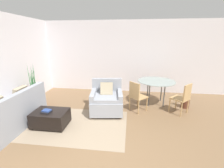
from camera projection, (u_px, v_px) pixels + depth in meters
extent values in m
plane|color=brown|center=(95.00, 154.00, 2.79)|extent=(20.00, 20.00, 0.00)
cube|color=white|center=(115.00, 57.00, 5.91)|extent=(12.00, 0.06, 2.75)
cube|color=white|center=(7.00, 65.00, 4.15)|extent=(0.06, 12.00, 2.75)
cube|color=gray|center=(78.00, 124.00, 3.77)|extent=(2.43, 1.67, 0.00)
cube|color=brown|center=(67.00, 141.00, 3.15)|extent=(2.39, 0.06, 0.00)
cube|color=brown|center=(71.00, 136.00, 3.33)|extent=(2.39, 0.06, 0.00)
cube|color=brown|center=(74.00, 131.00, 3.50)|extent=(2.39, 0.06, 0.00)
cube|color=brown|center=(76.00, 126.00, 3.68)|extent=(2.39, 0.06, 0.00)
cube|color=brown|center=(79.00, 122.00, 3.86)|extent=(2.39, 0.06, 0.00)
cube|color=brown|center=(81.00, 119.00, 4.03)|extent=(2.39, 0.06, 0.00)
cube|color=brown|center=(83.00, 115.00, 4.21)|extent=(2.39, 0.06, 0.00)
cube|color=brown|center=(85.00, 112.00, 4.39)|extent=(2.39, 0.06, 0.00)
cube|color=#999EA8|center=(7.00, 120.00, 3.56)|extent=(0.90, 1.94, 0.43)
cube|color=#999EA8|center=(18.00, 104.00, 3.38)|extent=(0.14, 1.94, 0.48)
cube|color=#999EA8|center=(29.00, 93.00, 4.33)|extent=(0.83, 0.12, 0.26)
cube|color=tan|center=(20.00, 95.00, 3.82)|extent=(0.19, 0.40, 0.41)
cube|color=#999EA8|center=(107.00, 105.00, 4.31)|extent=(0.98, 0.96, 0.39)
cube|color=#999EA8|center=(107.00, 97.00, 4.20)|extent=(0.73, 0.81, 0.10)
cube|color=#999EA8|center=(107.00, 86.00, 4.53)|extent=(0.89, 0.23, 0.49)
cube|color=#999EA8|center=(93.00, 95.00, 4.22)|extent=(0.22, 0.80, 0.20)
cube|color=#999EA8|center=(120.00, 95.00, 4.22)|extent=(0.22, 0.80, 0.20)
cylinder|color=brown|center=(93.00, 118.00, 4.04)|extent=(0.05, 0.05, 0.06)
cylinder|color=brown|center=(120.00, 118.00, 4.04)|extent=(0.05, 0.05, 0.06)
cylinder|color=brown|center=(96.00, 106.00, 4.71)|extent=(0.05, 0.05, 0.06)
cylinder|color=brown|center=(118.00, 106.00, 4.71)|extent=(0.05, 0.05, 0.06)
cube|color=tan|center=(107.00, 88.00, 4.28)|extent=(0.37, 0.25, 0.37)
cube|color=black|center=(51.00, 118.00, 3.66)|extent=(0.81, 0.56, 0.35)
cylinder|color=black|center=(32.00, 129.00, 3.54)|extent=(0.04, 0.04, 0.04)
cylinder|color=black|center=(61.00, 131.00, 3.46)|extent=(0.04, 0.04, 0.04)
cylinder|color=black|center=(43.00, 119.00, 3.98)|extent=(0.04, 0.04, 0.04)
cylinder|color=black|center=(69.00, 121.00, 3.90)|extent=(0.04, 0.04, 0.04)
cube|color=black|center=(46.00, 112.00, 3.56)|extent=(0.24, 0.21, 0.03)
cube|color=#2D478C|center=(47.00, 110.00, 3.56)|extent=(0.20, 0.17, 0.03)
cube|color=#333338|center=(44.00, 110.00, 3.69)|extent=(0.14, 0.14, 0.01)
cylinder|color=maroon|center=(36.00, 99.00, 4.89)|extent=(0.34, 0.34, 0.34)
cylinder|color=black|center=(35.00, 95.00, 4.85)|extent=(0.32, 0.32, 0.02)
cone|color=#387A42|center=(34.00, 81.00, 4.70)|extent=(0.05, 0.18, 0.94)
cone|color=#387A42|center=(34.00, 79.00, 4.72)|extent=(0.07, 0.08, 1.05)
cone|color=#387A42|center=(34.00, 79.00, 4.76)|extent=(0.15, 0.08, 0.99)
cone|color=#387A42|center=(33.00, 82.00, 4.78)|extent=(0.12, 0.11, 0.79)
cone|color=#387A42|center=(32.00, 80.00, 4.71)|extent=(0.06, 0.11, 0.96)
cone|color=#387A42|center=(32.00, 84.00, 4.73)|extent=(0.06, 0.15, 0.75)
cone|color=#387A42|center=(30.00, 80.00, 4.62)|extent=(0.08, 0.06, 1.04)
cone|color=#387A42|center=(32.00, 84.00, 4.67)|extent=(0.12, 0.06, 0.78)
cone|color=#387A42|center=(34.00, 84.00, 4.71)|extent=(0.08, 0.10, 0.75)
cylinder|color=#8C9E99|center=(157.00, 81.00, 4.79)|extent=(1.18, 1.18, 0.01)
cylinder|color=#59595B|center=(149.00, 95.00, 4.72)|extent=(0.04, 0.04, 0.77)
cylinder|color=#59595B|center=(164.00, 95.00, 4.66)|extent=(0.04, 0.04, 0.77)
cylinder|color=#59595B|center=(148.00, 90.00, 5.15)|extent=(0.04, 0.04, 0.77)
cylinder|color=#59595B|center=(161.00, 90.00, 5.10)|extent=(0.04, 0.04, 0.77)
cube|color=tan|center=(139.00, 97.00, 4.41)|extent=(0.59, 0.59, 0.03)
cube|color=tan|center=(134.00, 90.00, 4.23)|extent=(0.29, 0.29, 0.45)
cylinder|color=tan|center=(147.00, 104.00, 4.44)|extent=(0.03, 0.03, 0.42)
cylinder|color=tan|center=(138.00, 100.00, 4.71)|extent=(0.03, 0.03, 0.42)
cylinder|color=tan|center=(139.00, 107.00, 4.23)|extent=(0.03, 0.03, 0.42)
cylinder|color=tan|center=(130.00, 103.00, 4.50)|extent=(0.03, 0.03, 0.42)
cube|color=tan|center=(180.00, 99.00, 4.27)|extent=(0.59, 0.59, 0.03)
cube|color=tan|center=(187.00, 92.00, 4.06)|extent=(0.29, 0.29, 0.45)
cylinder|color=tan|center=(176.00, 102.00, 4.58)|extent=(0.03, 0.03, 0.42)
cylinder|color=tan|center=(169.00, 105.00, 4.37)|extent=(0.03, 0.03, 0.42)
cylinder|color=tan|center=(188.00, 106.00, 4.31)|extent=(0.03, 0.03, 0.42)
cylinder|color=tan|center=(181.00, 110.00, 4.10)|extent=(0.03, 0.03, 0.42)
cylinder|color=brown|center=(185.00, 103.00, 4.67)|extent=(0.24, 0.24, 0.27)
cylinder|color=black|center=(186.00, 100.00, 4.64)|extent=(0.22, 0.22, 0.02)
cone|color=#387A42|center=(188.00, 92.00, 4.56)|extent=(0.05, 0.09, 0.50)
cone|color=#387A42|center=(187.00, 91.00, 4.60)|extent=(0.12, 0.09, 0.51)
cone|color=#387A42|center=(186.00, 92.00, 4.60)|extent=(0.10, 0.05, 0.44)
cone|color=#387A42|center=(186.00, 93.00, 4.59)|extent=(0.08, 0.10, 0.41)
cone|color=#387A42|center=(186.00, 92.00, 4.55)|extent=(0.07, 0.09, 0.50)
cone|color=#387A42|center=(187.00, 92.00, 4.52)|extent=(0.11, 0.06, 0.49)
cone|color=#387A42|center=(188.00, 93.00, 4.54)|extent=(0.10, 0.09, 0.47)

